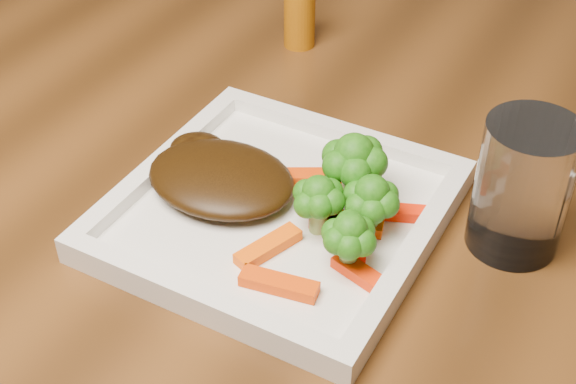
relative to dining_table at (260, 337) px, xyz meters
The scene contains 16 objects.
dining_table is the anchor object (origin of this frame).
plate 0.42m from the dining_table, 52.16° to the right, with size 0.27×0.27×0.01m, color white.
steak 0.43m from the dining_table, 69.14° to the right, with size 0.14×0.11×0.03m, color black.
broccoli_0 0.47m from the dining_table, 32.33° to the right, with size 0.07×0.07×0.07m, color #137414, non-canonical shape.
broccoli_1 0.48m from the dining_table, 34.44° to the right, with size 0.05×0.05×0.06m, color #145F0F, non-canonical shape.
broccoli_2 0.50m from the dining_table, 42.49° to the right, with size 0.05×0.05×0.06m, color #307413, non-canonical shape.
broccoli_3 0.47m from the dining_table, 44.39° to the right, with size 0.05×0.05×0.06m, color #116812, non-canonical shape.
carrot_0 0.48m from the dining_table, 54.88° to the right, with size 0.06×0.02×0.01m, color #E43F03.
carrot_1 0.49m from the dining_table, 41.33° to the right, with size 0.06×0.02×0.01m, color red.
carrot_2 0.46m from the dining_table, 55.97° to the right, with size 0.06×0.02×0.01m, color #FF5804.
carrot_3 0.46m from the dining_table, 25.11° to the right, with size 0.06×0.01×0.01m, color #FF2304.
carrot_4 0.42m from the dining_table, 37.00° to the right, with size 0.06×0.02×0.01m, color #D83803.
carrot_5 0.46m from the dining_table, 40.39° to the right, with size 0.06×0.02×0.01m, color #FF1504.
carrot_6 0.45m from the dining_table, 38.25° to the right, with size 0.06×0.02×0.01m, color #CC3F03.
spice_shaker 0.45m from the dining_table, 97.89° to the left, with size 0.04×0.04×0.09m, color #9C5508.
drinking_glass 0.54m from the dining_table, 13.76° to the right, with size 0.08×0.08×0.12m, color silver.
Camera 1 is at (0.42, -0.52, 1.22)m, focal length 50.00 mm.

